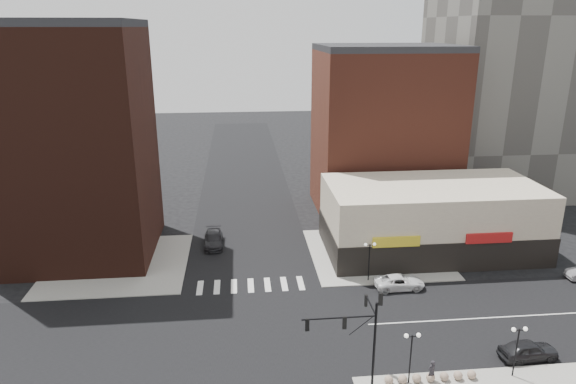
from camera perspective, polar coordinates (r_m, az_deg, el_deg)
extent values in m
plane|color=black|center=(45.94, -3.72, -15.16)|extent=(240.00, 240.00, 0.00)
cube|color=black|center=(45.94, -3.72, -15.15)|extent=(200.00, 14.00, 0.02)
cube|color=black|center=(45.94, -3.72, -15.14)|extent=(14.00, 200.00, 0.02)
cube|color=gray|center=(60.15, -18.31, -7.60)|extent=(15.00, 15.00, 0.12)
cube|color=gray|center=(60.59, 9.69, -6.71)|extent=(15.00, 15.00, 0.12)
cube|color=#331710|center=(61.11, -22.80, 4.67)|extent=(16.00, 15.00, 25.00)
cube|color=#331710|center=(81.15, -28.00, 2.22)|extent=(20.00, 18.00, 12.00)
cube|color=maroon|center=(72.24, 10.54, 6.41)|extent=(18.00, 15.00, 22.00)
cube|color=beige|center=(61.53, 15.62, -2.77)|extent=(24.00, 12.00, 8.00)
cube|color=black|center=(62.36, 15.44, -4.75)|extent=(24.20, 12.20, 3.40)
cylinder|color=black|center=(38.28, 9.56, -16.61)|extent=(0.18, 0.18, 7.00)
cylinder|color=black|center=(36.38, 5.69, -13.74)|extent=(5.20, 0.11, 0.11)
cylinder|color=black|center=(37.07, 8.16, -14.47)|extent=(1.72, 0.06, 1.46)
cylinder|color=black|center=(38.18, 9.17, -12.26)|extent=(0.11, 3.00, 0.11)
cube|color=black|center=(36.26, 2.15, -14.52)|extent=(0.28, 0.18, 0.95)
sphere|color=red|center=(36.10, 2.15, -14.12)|extent=(0.16, 0.16, 0.16)
cube|color=black|center=(36.67, 6.30, -14.23)|extent=(0.28, 0.18, 0.95)
sphere|color=red|center=(36.51, 6.32, -13.83)|extent=(0.16, 0.16, 0.16)
cube|color=black|center=(39.46, 8.66, -11.83)|extent=(0.18, 0.28, 0.95)
sphere|color=red|center=(39.31, 8.68, -11.45)|extent=(0.16, 0.16, 0.16)
cube|color=black|center=(36.35, 10.26, -11.62)|extent=(0.28, 0.18, 0.95)
sphere|color=red|center=(36.20, 10.29, -11.21)|extent=(0.16, 0.16, 0.16)
cylinder|color=black|center=(39.98, 13.45, -17.63)|extent=(0.11, 0.11, 4.00)
cylinder|color=black|center=(38.92, 13.65, -15.35)|extent=(0.90, 0.06, 0.06)
sphere|color=white|center=(38.73, 13.01, -15.30)|extent=(0.32, 0.32, 0.32)
sphere|color=white|center=(39.00, 14.31, -15.15)|extent=(0.32, 0.32, 0.32)
cylinder|color=black|center=(43.04, 23.99, -16.01)|extent=(0.11, 0.11, 4.00)
cylinder|color=black|center=(42.06, 24.32, -13.84)|extent=(0.90, 0.06, 0.06)
sphere|color=white|center=(41.80, 23.79, -13.81)|extent=(0.32, 0.32, 0.32)
sphere|color=white|center=(42.23, 24.88, -13.63)|extent=(0.32, 0.32, 0.32)
cylinder|color=black|center=(53.43, 9.00, -7.72)|extent=(0.11, 0.11, 4.00)
cylinder|color=black|center=(52.65, 9.10, -5.86)|extent=(0.90, 0.06, 0.06)
sphere|color=white|center=(52.50, 8.62, -5.79)|extent=(0.32, 0.32, 0.32)
sphere|color=white|center=(52.72, 9.58, -5.73)|extent=(0.32, 0.32, 0.32)
sphere|color=gray|center=(40.55, 11.13, -19.82)|extent=(0.66, 0.66, 0.66)
sphere|color=gray|center=(40.83, 12.63, -19.63)|extent=(0.66, 0.66, 0.66)
sphere|color=gray|center=(41.14, 14.11, -19.43)|extent=(0.66, 0.66, 0.66)
sphere|color=gray|center=(41.47, 15.56, -19.22)|extent=(0.66, 0.66, 0.66)
sphere|color=gray|center=(41.82, 16.98, -19.00)|extent=(0.66, 0.66, 0.66)
sphere|color=gray|center=(42.20, 18.37, -18.78)|extent=(0.66, 0.66, 0.66)
sphere|color=gray|center=(42.60, 19.73, -18.55)|extent=(0.66, 0.66, 0.66)
imported|color=white|center=(53.24, 12.27, -9.75)|extent=(5.05, 2.41, 1.39)
imported|color=black|center=(46.25, 25.14, -15.62)|extent=(4.74, 2.19, 1.57)
imported|color=black|center=(62.24, -8.29, -5.21)|extent=(2.32, 5.49, 1.58)
imported|color=black|center=(41.15, 15.66, -18.59)|extent=(0.76, 0.64, 1.77)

